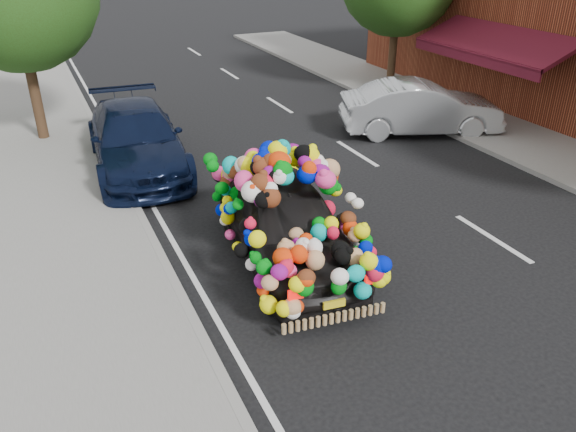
% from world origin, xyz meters
% --- Properties ---
extents(ground, '(100.00, 100.00, 0.00)m').
position_xyz_m(ground, '(0.00, 0.00, 0.00)').
color(ground, black).
rests_on(ground, ground).
extents(sidewalk, '(4.00, 60.00, 0.12)m').
position_xyz_m(sidewalk, '(-4.30, 0.00, 0.06)').
color(sidewalk, gray).
rests_on(sidewalk, ground).
extents(kerb, '(0.15, 60.00, 0.13)m').
position_xyz_m(kerb, '(-2.35, 0.00, 0.07)').
color(kerb, gray).
rests_on(kerb, ground).
extents(footpath_far, '(3.00, 40.00, 0.12)m').
position_xyz_m(footpath_far, '(8.20, 3.00, 0.06)').
color(footpath_far, gray).
rests_on(footpath_far, ground).
extents(lane_markings, '(6.00, 50.00, 0.01)m').
position_xyz_m(lane_markings, '(3.60, 0.00, 0.01)').
color(lane_markings, silver).
rests_on(lane_markings, ground).
extents(plush_art_car, '(2.55, 4.69, 2.12)m').
position_xyz_m(plush_art_car, '(-0.29, 1.02, 1.08)').
color(plush_art_car, black).
rests_on(plush_art_car, ground).
extents(navy_sedan, '(2.48, 5.31, 1.50)m').
position_xyz_m(navy_sedan, '(-1.80, 6.43, 0.75)').
color(navy_sedan, black).
rests_on(navy_sedan, ground).
extents(silver_hatchback, '(4.75, 3.08, 1.48)m').
position_xyz_m(silver_hatchback, '(6.08, 5.69, 0.74)').
color(silver_hatchback, silver).
rests_on(silver_hatchback, ground).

